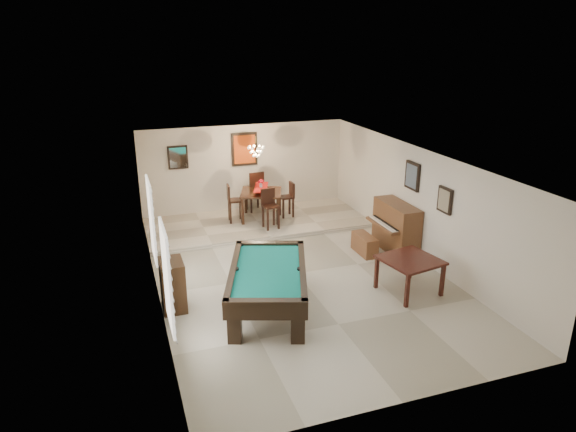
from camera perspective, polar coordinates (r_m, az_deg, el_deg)
ground_plane at (r=11.46m, az=0.98°, el=-6.43°), size 6.00×9.00×0.02m
wall_back at (r=15.08m, az=-4.84°, el=5.21°), size 6.00×0.04×2.60m
wall_front at (r=7.28m, az=13.43°, el=-11.60°), size 6.00×0.04×2.60m
wall_left at (r=10.38m, az=-14.76°, el=-2.05°), size 0.04×9.00×2.60m
wall_right at (r=12.25m, az=14.34°, el=1.29°), size 0.04×9.00×2.60m
ceiling at (r=10.58m, az=1.06°, el=6.40°), size 6.00×9.00×0.04m
dining_step at (r=14.29m, az=-3.45°, el=-0.78°), size 6.00×2.50×0.12m
window_left_front at (r=8.32m, az=-13.29°, el=-6.66°), size 0.06×1.00×1.70m
window_left_rear at (r=10.91m, az=-14.92°, el=-0.45°), size 0.06×1.00×1.70m
pool_table at (r=9.80m, az=-2.22°, el=-8.28°), size 2.16×2.91×0.86m
square_table at (r=10.80m, az=13.29°, el=-6.43°), size 1.25×1.25×0.74m
upright_piano at (r=12.62m, az=11.37°, el=-1.31°), size 0.81×1.44×1.20m
piano_bench at (r=12.51m, az=8.51°, el=-3.13°), size 0.33×0.83×0.46m
apothecary_chest at (r=10.11m, az=-12.69°, el=-7.49°), size 0.44×0.66×0.99m
dining_table at (r=14.30m, az=-2.99°, el=1.44°), size 1.40×1.40×0.91m
flower_vase at (r=14.14m, az=-3.03°, el=3.65°), size 0.17×0.17×0.24m
dining_chair_south at (r=13.57m, az=-1.93°, el=0.77°), size 0.43×0.43×1.05m
dining_chair_north at (r=14.97m, az=-3.77°, el=2.82°), size 0.49×0.49×1.20m
dining_chair_west at (r=14.12m, az=-5.89°, el=1.42°), size 0.43×0.43×1.05m
dining_chair_east at (r=14.47m, az=-0.18°, el=1.83°), size 0.37×0.37×0.98m
chandelier at (r=13.65m, az=-3.58°, el=7.61°), size 0.44×0.44×0.60m
back_painting at (r=14.90m, az=-4.86°, el=7.41°), size 0.75×0.06×0.95m
back_mirror at (r=14.59m, az=-12.14°, el=6.38°), size 0.55×0.06×0.65m
right_picture_upper at (r=12.30m, az=13.66°, el=4.35°), size 0.06×0.55×0.65m
right_picture_lower at (r=11.33m, az=17.04°, el=1.69°), size 0.06×0.45×0.55m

